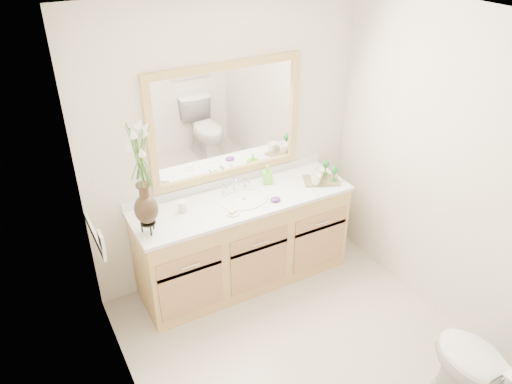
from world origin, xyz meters
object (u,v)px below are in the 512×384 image
flower_vase (140,163)px  tray (321,181)px  toilet (485,374)px  tumbler (183,206)px  soap_bottle (267,175)px

flower_vase → tray: 1.65m
flower_vase → tray: bearing=0.9°
toilet → tumbler: size_ratio=8.47×
flower_vase → tumbler: flower_vase is taller
toilet → tray: 1.93m
toilet → flower_vase: (-1.52, 1.85, 1.03)m
toilet → soap_bottle: bearing=-79.1°
toilet → flower_vase: flower_vase is taller
flower_vase → soap_bottle: bearing=11.3°
tray → toilet: bearing=-66.9°
flower_vase → tumbler: (0.32, 0.15, -0.52)m
toilet → flower_vase: size_ratio=0.90×
soap_bottle → tray: soap_bottle is taller
tray → flower_vase: bearing=-155.1°
tumbler → soap_bottle: 0.80m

